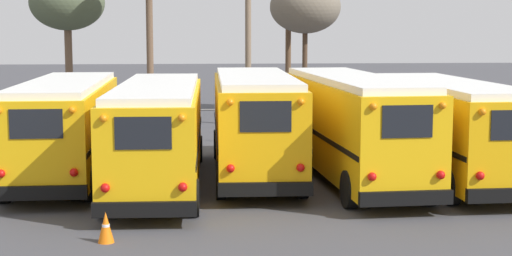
# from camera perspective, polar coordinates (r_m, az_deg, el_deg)

# --- Properties ---
(ground_plane) EXTENTS (160.00, 160.00, 0.00)m
(ground_plane) POSITION_cam_1_polar(r_m,az_deg,el_deg) (24.60, 0.00, -3.74)
(ground_plane) COLOR #424247
(school_bus_0) EXTENTS (2.66, 10.04, 3.07)m
(school_bus_0) POSITION_cam_1_polar(r_m,az_deg,el_deg) (25.38, -13.67, 0.23)
(school_bus_0) COLOR #EAAA0F
(school_bus_0) RESTS_ON ground
(school_bus_1) EXTENTS (2.68, 10.83, 3.07)m
(school_bus_1) POSITION_cam_1_polar(r_m,az_deg,el_deg) (23.56, -7.10, -0.17)
(school_bus_1) COLOR #EAAA0F
(school_bus_1) RESTS_ON ground
(school_bus_2) EXTENTS (2.67, 9.62, 3.24)m
(school_bus_2) POSITION_cam_1_polar(r_m,az_deg,el_deg) (24.89, -0.10, 0.51)
(school_bus_2) COLOR #E5A00C
(school_bus_2) RESTS_ON ground
(school_bus_3) EXTENTS (3.01, 10.81, 3.24)m
(school_bus_3) POSITION_cam_1_polar(r_m,az_deg,el_deg) (24.57, 6.97, 0.36)
(school_bus_3) COLOR #EAAA0F
(school_bus_3) RESTS_ON ground
(school_bus_4) EXTENTS (2.82, 9.74, 3.07)m
(school_bus_4) POSITION_cam_1_polar(r_m,az_deg,el_deg) (24.99, 13.84, 0.11)
(school_bus_4) COLOR #E5A00C
(school_bus_4) RESTS_ON ground
(utility_pole) EXTENTS (1.80, 0.29, 8.07)m
(utility_pole) POSITION_cam_1_polar(r_m,az_deg,el_deg) (37.92, -0.57, 6.51)
(utility_pole) COLOR #75604C
(utility_pole) RESTS_ON ground
(bare_tree_1) EXTENTS (3.88, 3.88, 7.31)m
(bare_tree_1) POSITION_cam_1_polar(r_m,az_deg,el_deg) (43.34, 3.60, 8.76)
(bare_tree_1) COLOR #473323
(bare_tree_1) RESTS_ON ground
(bare_tree_3) EXTENTS (4.17, 4.17, 7.69)m
(bare_tree_3) POSITION_cam_1_polar(r_m,az_deg,el_deg) (45.37, -13.58, 8.81)
(bare_tree_3) COLOR brown
(bare_tree_3) RESTS_ON ground
(fence_line) EXTENTS (19.97, 0.06, 1.42)m
(fence_line) POSITION_cam_1_polar(r_m,az_deg,el_deg) (32.11, -1.07, 0.64)
(fence_line) COLOR #939399
(fence_line) RESTS_ON ground
(traffic_cone) EXTENTS (0.36, 0.36, 0.70)m
(traffic_cone) POSITION_cam_1_polar(r_m,az_deg,el_deg) (17.70, -10.87, -7.09)
(traffic_cone) COLOR orange
(traffic_cone) RESTS_ON ground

